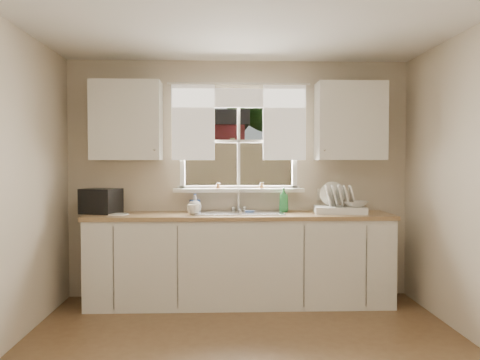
{
  "coord_description": "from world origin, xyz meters",
  "views": [
    {
      "loc": [
        -0.19,
        -3.4,
        1.43
      ],
      "look_at": [
        0.0,
        1.65,
        1.25
      ],
      "focal_mm": 38.0,
      "sensor_mm": 36.0,
      "label": 1
    }
  ],
  "objects_px": {
    "dish_rack": "(339,206)",
    "black_appliance": "(101,201)",
    "soap_bottle_a": "(284,200)",
    "cup": "(194,210)"
  },
  "relations": [
    {
      "from": "black_appliance",
      "to": "soap_bottle_a",
      "type": "bearing_deg",
      "value": 21.35
    },
    {
      "from": "soap_bottle_a",
      "to": "black_appliance",
      "type": "relative_size",
      "value": 0.75
    },
    {
      "from": "dish_rack",
      "to": "soap_bottle_a",
      "type": "bearing_deg",
      "value": 167.91
    },
    {
      "from": "soap_bottle_a",
      "to": "cup",
      "type": "height_order",
      "value": "soap_bottle_a"
    },
    {
      "from": "dish_rack",
      "to": "black_appliance",
      "type": "distance_m",
      "value": 2.42
    },
    {
      "from": "dish_rack",
      "to": "cup",
      "type": "bearing_deg",
      "value": -175.35
    },
    {
      "from": "black_appliance",
      "to": "dish_rack",
      "type": "bearing_deg",
      "value": 18.01
    },
    {
      "from": "dish_rack",
      "to": "cup",
      "type": "height_order",
      "value": "dish_rack"
    },
    {
      "from": "dish_rack",
      "to": "soap_bottle_a",
      "type": "relative_size",
      "value": 2.15
    },
    {
      "from": "soap_bottle_a",
      "to": "black_appliance",
      "type": "xyz_separation_m",
      "value": [
        -1.86,
        -0.07,
        -0.0
      ]
    }
  ]
}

